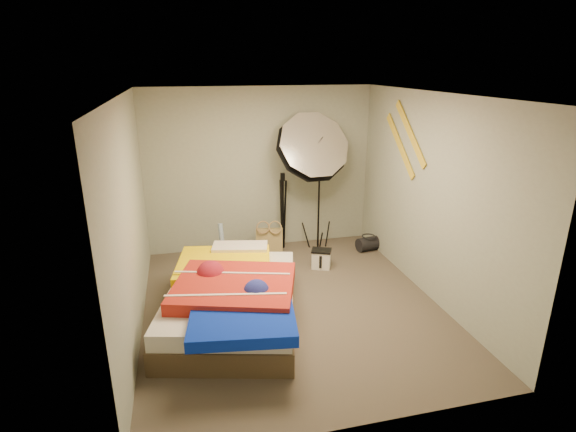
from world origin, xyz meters
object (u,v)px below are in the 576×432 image
object	(u,v)px
camera_case	(321,259)
duffel_bag	(368,244)
bed	(233,298)
camera_tripod	(283,206)
wrapping_roll	(222,244)
photo_umbrella	(311,149)
tote_bag	(269,242)

from	to	relation	value
camera_case	duffel_bag	size ratio (longest dim) A/B	0.73
bed	camera_tripod	size ratio (longest dim) A/B	1.95
camera_case	duffel_bag	xyz separation A→B (m)	(0.92, 0.44, -0.02)
camera_case	wrapping_roll	bearing A→B (deg)	-175.81
photo_umbrella	camera_tripod	size ratio (longest dim) A/B	1.85
tote_bag	camera_tripod	xyz separation A→B (m)	(0.26, 0.19, 0.50)
tote_bag	bed	distance (m)	1.96
tote_bag	duffel_bag	distance (m)	1.57
tote_bag	wrapping_roll	size ratio (longest dim) A/B	0.67
photo_umbrella	camera_tripod	distance (m)	1.03
camera_case	photo_umbrella	size ratio (longest dim) A/B	0.11
duffel_bag	bed	bearing A→B (deg)	-156.31
wrapping_roll	camera_case	distance (m)	1.46
tote_bag	bed	world-z (taller)	bed
tote_bag	bed	xyz separation A→B (m)	(-0.78, -1.80, 0.09)
duffel_bag	bed	xyz separation A→B (m)	(-2.33, -1.56, 0.19)
bed	photo_umbrella	world-z (taller)	photo_umbrella
tote_bag	camera_tripod	size ratio (longest dim) A/B	0.33
wrapping_roll	camera_case	world-z (taller)	wrapping_roll
wrapping_roll	photo_umbrella	xyz separation A→B (m)	(1.37, 0.10, 1.32)
tote_bag	photo_umbrella	xyz separation A→B (m)	(0.63, -0.08, 1.43)
wrapping_roll	camera_tripod	size ratio (longest dim) A/B	0.50
camera_case	camera_tripod	bearing A→B (deg)	137.27
camera_case	camera_tripod	world-z (taller)	camera_tripod
wrapping_roll	bed	distance (m)	1.62
bed	photo_umbrella	distance (m)	2.59
camera_case	photo_umbrella	distance (m)	1.61
bed	camera_tripod	world-z (taller)	camera_tripod
wrapping_roll	photo_umbrella	world-z (taller)	photo_umbrella
camera_case	duffel_bag	bearing A→B (deg)	49.37
camera_tripod	camera_case	bearing A→B (deg)	-66.63
wrapping_roll	camera_tripod	distance (m)	1.13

